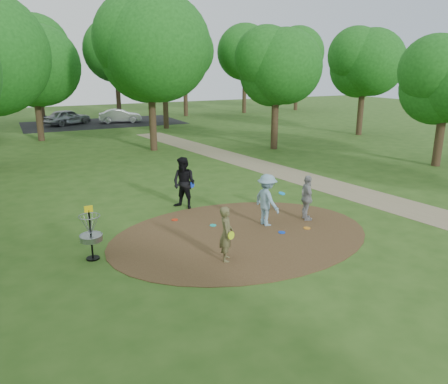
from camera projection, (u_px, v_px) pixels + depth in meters
name	position (u px, v px, depth m)	size (l,w,h in m)	color
ground	(241.00, 235.00, 13.72)	(100.00, 100.00, 0.00)	#2D5119
dirt_clearing	(241.00, 235.00, 13.71)	(8.40, 8.40, 0.02)	#47301C
footpath	(354.00, 193.00, 18.23)	(2.00, 40.00, 0.01)	#8C7A5B
parking_lot	(104.00, 123.00, 40.31)	(14.00, 8.00, 0.01)	black
player_observer_with_disc	(226.00, 234.00, 11.73)	(0.58, 0.67, 1.54)	brown
player_throwing_with_disc	(267.00, 200.00, 14.34)	(1.12, 1.18, 1.74)	#7CA3BA
player_walking_with_disc	(184.00, 183.00, 16.05)	(1.13, 1.19, 1.93)	black
player_waiting_with_disc	(307.00, 198.00, 14.84)	(0.67, 1.00, 1.58)	#98979A
disc_ground_cyan	(213.00, 225.00, 14.47)	(0.22, 0.22, 0.02)	#16B5A9
disc_ground_blue	(282.00, 232.00, 13.86)	(0.22, 0.22, 0.02)	blue
disc_ground_red	(175.00, 220.00, 14.99)	(0.22, 0.22, 0.02)	red
car_left	(68.00, 117.00, 38.86)	(1.63, 4.05, 1.38)	#9C9CA3
car_right	(120.00, 116.00, 40.27)	(1.32, 3.79, 1.25)	#B8B9C1
disc_ground_orange	(307.00, 228.00, 14.22)	(0.22, 0.22, 0.02)	orange
disc_golf_basket	(90.00, 229.00, 11.79)	(0.63, 0.63, 1.54)	black
tree_ring	(157.00, 64.00, 20.04)	(36.79, 45.51, 9.11)	#332316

